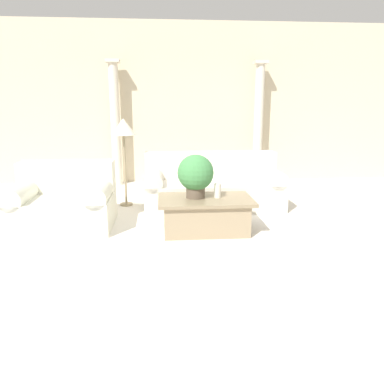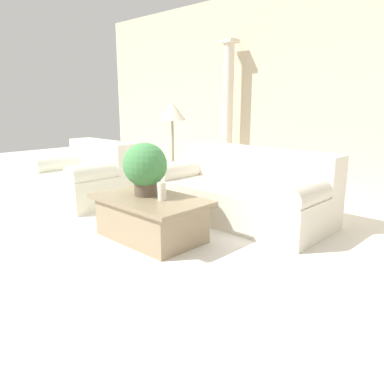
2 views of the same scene
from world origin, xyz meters
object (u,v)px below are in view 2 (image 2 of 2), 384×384
coffee_table (151,218)px  floor_lamp (172,115)px  loveseat (89,177)px  potted_plant (145,167)px  sofa_long (243,191)px

coffee_table → floor_lamp: floor_lamp is taller
coffee_table → floor_lamp: bearing=129.4°
loveseat → floor_lamp: floor_lamp is taller
loveseat → potted_plant: potted_plant is taller
coffee_table → loveseat: bearing=168.2°
sofa_long → potted_plant: 1.32m
coffee_table → floor_lamp: 2.02m
sofa_long → coffee_table: 1.27m
sofa_long → loveseat: same height
loveseat → coffee_table: 1.88m
sofa_long → coffee_table: size_ratio=1.79×
coffee_table → floor_lamp: (-1.12, 1.37, 0.97)m
loveseat → coffee_table: size_ratio=1.06×
loveseat → potted_plant: 1.79m
sofa_long → floor_lamp: 1.63m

